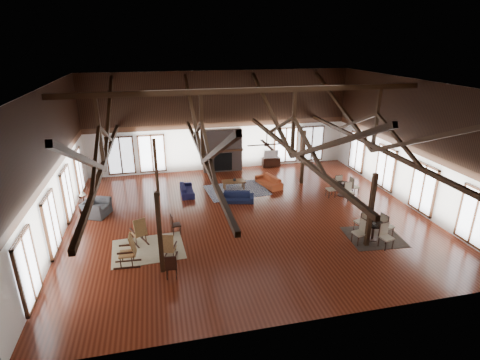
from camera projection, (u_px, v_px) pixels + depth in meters
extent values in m
plane|color=maroon|center=(248.00, 217.00, 17.33)|extent=(16.00, 16.00, 0.00)
cube|color=black|center=(249.00, 84.00, 15.19)|extent=(16.00, 14.00, 0.02)
cube|color=silver|center=(221.00, 122.00, 22.64)|extent=(16.00, 0.02, 6.00)
cube|color=silver|center=(313.00, 231.00, 9.89)|extent=(16.00, 0.02, 6.00)
cube|color=silver|center=(50.00, 168.00, 14.60)|extent=(0.02, 14.00, 6.00)
cube|color=silver|center=(410.00, 144.00, 17.92)|extent=(0.02, 14.00, 6.00)
cube|color=black|center=(249.00, 91.00, 15.28)|extent=(15.60, 0.18, 0.22)
cube|color=black|center=(104.00, 163.00, 15.00)|extent=(0.16, 13.70, 0.18)
cube|color=black|center=(99.00, 130.00, 14.52)|extent=(0.14, 0.14, 2.70)
cube|color=black|center=(109.00, 116.00, 17.75)|extent=(0.15, 7.07, 3.12)
cube|color=black|center=(86.00, 161.00, 11.37)|extent=(0.15, 7.07, 3.12)
cube|color=black|center=(203.00, 157.00, 15.83)|extent=(0.16, 13.70, 0.18)
cube|color=black|center=(202.00, 125.00, 15.35)|extent=(0.14, 0.14, 2.70)
cube|color=black|center=(193.00, 113.00, 18.58)|extent=(0.15, 7.07, 3.12)
cube|color=black|center=(216.00, 152.00, 12.20)|extent=(0.15, 7.07, 3.12)
cube|color=black|center=(292.00, 151.00, 16.66)|extent=(0.16, 13.70, 0.18)
cube|color=black|center=(294.00, 121.00, 16.17)|extent=(0.14, 0.14, 2.70)
cube|color=black|center=(270.00, 110.00, 19.41)|extent=(0.15, 7.07, 3.12)
cube|color=black|center=(329.00, 145.00, 13.03)|extent=(0.15, 7.07, 3.12)
cube|color=black|center=(373.00, 145.00, 17.49)|extent=(0.16, 13.70, 0.18)
cube|color=black|center=(377.00, 117.00, 17.00)|extent=(0.14, 0.14, 2.70)
cube|color=black|center=(341.00, 107.00, 20.23)|extent=(0.15, 7.07, 3.12)
cube|color=black|center=(429.00, 139.00, 13.86)|extent=(0.15, 7.07, 3.12)
cube|color=black|center=(160.00, 233.00, 12.77)|extent=(0.16, 0.16, 3.05)
cube|color=black|center=(371.00, 211.00, 14.43)|extent=(0.16, 0.16, 3.05)
cube|color=black|center=(156.00, 168.00, 19.15)|extent=(0.16, 0.16, 3.05)
cube|color=black|center=(303.00, 158.00, 20.80)|extent=(0.16, 0.16, 3.05)
cube|color=#65534D|center=(222.00, 150.00, 22.95)|extent=(2.40, 0.62, 2.60)
cube|color=black|center=(223.00, 162.00, 22.89)|extent=(1.10, 0.06, 1.10)
cube|color=#381E10|center=(223.00, 151.00, 22.68)|extent=(2.50, 0.20, 0.12)
cylinder|color=black|center=(267.00, 136.00, 15.08)|extent=(0.04, 0.04, 0.70)
cylinder|color=black|center=(267.00, 145.00, 15.20)|extent=(0.20, 0.20, 0.10)
cube|color=black|center=(277.00, 144.00, 15.30)|extent=(0.70, 0.12, 0.02)
cube|color=black|center=(264.00, 142.00, 15.61)|extent=(0.12, 0.70, 0.02)
cube|color=black|center=(256.00, 145.00, 15.11)|extent=(0.70, 0.12, 0.02)
cube|color=black|center=(270.00, 148.00, 14.79)|extent=(0.12, 0.70, 0.02)
imported|color=#141A38|center=(237.00, 197.00, 18.84)|extent=(1.82, 1.06, 0.50)
imported|color=#161439|center=(187.00, 190.00, 19.78)|extent=(1.68, 0.66, 0.49)
imported|color=#AA4421|center=(269.00, 181.00, 20.87)|extent=(1.98, 1.21, 0.54)
cube|color=brown|center=(234.00, 181.00, 20.34)|extent=(1.27, 0.67, 0.06)
cube|color=brown|center=(225.00, 188.00, 20.12)|extent=(0.06, 0.06, 0.42)
cube|color=brown|center=(224.00, 185.00, 20.50)|extent=(0.06, 0.06, 0.42)
cube|color=brown|center=(244.00, 186.00, 20.34)|extent=(0.06, 0.06, 0.42)
cube|color=brown|center=(242.00, 183.00, 20.72)|extent=(0.06, 0.06, 0.42)
imported|color=#B2B2B2|center=(234.00, 179.00, 20.27)|extent=(0.19, 0.19, 0.19)
imported|color=#363639|center=(96.00, 208.00, 17.35)|extent=(1.46, 1.38, 0.75)
cube|color=black|center=(84.00, 206.00, 17.79)|extent=(0.42, 0.42, 0.56)
cylinder|color=black|center=(83.00, 197.00, 17.63)|extent=(0.08, 0.08, 0.34)
cone|color=beige|center=(82.00, 193.00, 17.55)|extent=(0.30, 0.30, 0.24)
cube|color=olive|center=(139.00, 233.00, 15.02)|extent=(0.64, 0.63, 0.05)
cube|color=olive|center=(140.00, 228.00, 14.73)|extent=(0.52, 0.38, 0.71)
cube|color=black|center=(135.00, 243.00, 15.04)|extent=(0.41, 0.81, 0.05)
cube|color=black|center=(144.00, 240.00, 15.28)|extent=(0.41, 0.81, 0.05)
cube|color=olive|center=(169.00, 248.00, 13.97)|extent=(0.58, 0.56, 0.05)
cube|color=olive|center=(167.00, 244.00, 13.66)|extent=(0.50, 0.31, 0.67)
cube|color=black|center=(165.00, 257.00, 14.12)|extent=(0.29, 0.80, 0.05)
cube|color=black|center=(175.00, 257.00, 14.09)|extent=(0.29, 0.80, 0.05)
cube|color=olive|center=(126.00, 254.00, 13.51)|extent=(0.54, 0.56, 0.06)
cube|color=olive|center=(132.00, 244.00, 13.41)|extent=(0.24, 0.54, 0.77)
cube|color=black|center=(127.00, 268.00, 13.46)|extent=(0.95, 0.11, 0.06)
cube|color=black|center=(128.00, 261.00, 13.87)|extent=(0.95, 0.11, 0.06)
cube|color=black|center=(176.00, 225.00, 15.72)|extent=(0.43, 0.43, 0.05)
cube|color=black|center=(171.00, 220.00, 15.58)|extent=(0.09, 0.38, 0.50)
cylinder|color=black|center=(176.00, 229.00, 15.80)|extent=(0.03, 0.03, 0.41)
cube|color=black|center=(171.00, 267.00, 12.84)|extent=(0.42, 0.42, 0.05)
cube|color=black|center=(171.00, 263.00, 12.59)|extent=(0.39, 0.07, 0.51)
cylinder|color=black|center=(172.00, 272.00, 12.92)|extent=(0.03, 0.03, 0.42)
cylinder|color=black|center=(374.00, 224.00, 15.16)|extent=(0.83, 0.83, 0.04)
cylinder|color=black|center=(373.00, 231.00, 15.29)|extent=(0.10, 0.10, 0.69)
cylinder|color=black|center=(372.00, 239.00, 15.41)|extent=(0.50, 0.50, 0.04)
cylinder|color=black|center=(343.00, 184.00, 19.45)|extent=(0.78, 0.78, 0.04)
cylinder|color=black|center=(343.00, 189.00, 19.56)|extent=(0.10, 0.10, 0.64)
cylinder|color=black|center=(342.00, 195.00, 19.68)|extent=(0.47, 0.47, 0.04)
imported|color=#B2B2B2|center=(374.00, 224.00, 15.04)|extent=(0.14, 0.14, 0.09)
imported|color=#B2B2B2|center=(343.00, 183.00, 19.34)|extent=(0.12, 0.12, 0.09)
cube|color=black|center=(271.00, 162.00, 24.04)|extent=(1.13, 0.42, 0.56)
imported|color=#B2B2B2|center=(271.00, 154.00, 23.84)|extent=(0.92, 0.19, 0.53)
cube|color=tan|center=(148.00, 249.00, 14.68)|extent=(2.86, 2.31, 0.01)
cube|color=#192147|center=(237.00, 190.00, 20.34)|extent=(3.44, 2.73, 0.01)
cube|color=black|center=(374.00, 237.00, 15.58)|extent=(2.36, 2.18, 0.01)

